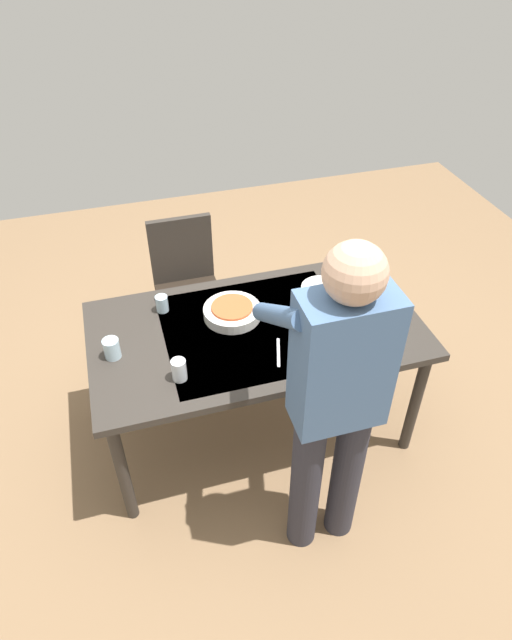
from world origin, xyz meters
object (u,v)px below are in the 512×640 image
Objects in this scene: wine_bottle at (324,330)px; serving_bowl_pasta at (232,311)px; chair_near at (186,279)px; water_cup_near_right at (112,349)px; dinner_plate_near at (322,288)px; water_cup_near_left at (179,370)px; person_server at (335,398)px; dining_table at (256,338)px; dinner_plate_far at (381,342)px; wine_glass_left at (352,302)px; water_cup_far_left at (162,304)px; wine_glass_right at (368,281)px.

serving_bowl_pasta is at bearing -44.30° from wine_bottle.
water_cup_near_right is (0.50, 0.85, 0.28)m from chair_near.
water_cup_near_right is at bearing 10.93° from dinner_plate_near.
person_server is at bearing 139.38° from water_cup_near_left.
dining_table is 0.50m from dinner_plate_near.
person_server reaches higher than dinner_plate_far.
wine_glass_left is 0.50× the size of serving_bowl_pasta.
dining_table is at bearing -150.62° from water_cup_near_left.
wine_bottle is 1.96× the size of wine_glass_left.
water_cup_far_left is at bearing -60.97° from person_server.
water_cup_near_left is 0.48× the size of dinner_plate_near.
dining_table is 0.53m from wine_glass_left.
person_server is 16.41× the size of water_cup_near_right.
wine_glass_right is at bearing 138.90° from chair_near.
water_cup_near_left is 0.37m from water_cup_near_right.
water_cup_far_left is at bearing -32.15° from dining_table.
dining_table is 7.36× the size of dinner_plate_far.
water_cup_far_left is (-0.00, -0.52, -0.01)m from water_cup_near_left.
water_cup_near_right is (0.28, -0.23, -0.00)m from water_cup_near_left.
chair_near reaches higher than serving_bowl_pasta.
water_cup_far_left is 0.37m from serving_bowl_pasta.
wine_bottle is 1.02m from water_cup_near_right.
dining_table is 0.78m from person_server.
dinner_plate_near is (-0.17, -0.45, -0.10)m from wine_bottle.
water_cup_near_right is 0.34× the size of serving_bowl_pasta.
water_cup_near_left is 1.06× the size of water_cup_near_right.
wine_bottle reaches higher than dining_table.
person_server is at bearing 139.67° from water_cup_near_right.
water_cup_near_right is at bearing 3.84° from wine_glass_right.
chair_near is 3.96× the size of dinner_plate_far.
wine_bottle is 0.49m from wine_glass_right.
chair_near is at bearing -55.12° from dinner_plate_far.
chair_near is at bearing -65.37° from wine_bottle.
person_server reaches higher than dinner_plate_near.
water_cup_near_left reaches higher than serving_bowl_pasta.
dinner_plate_far reaches higher than dining_table.
water_cup_near_right is 1.15× the size of water_cup_far_left.
wine_glass_right is at bearing -140.26° from wine_bottle.
serving_bowl_pasta is at bearing -31.68° from dinner_plate_far.
wine_glass_left is at bearing 128.15° from chair_near.
dinner_plate_near is at bearing -76.58° from dinner_plate_far.
wine_glass_left reaches higher than dinner_plate_near.
chair_near is at bearing -110.66° from water_cup_far_left.
wine_bottle is 0.31m from dinner_plate_far.
wine_bottle is at bearing -179.10° from water_cup_near_left.
dinner_plate_near is (-0.33, -0.94, -0.19)m from person_server.
water_cup_near_left is 0.37× the size of serving_bowl_pasta.
dinner_plate_near is at bearing -152.50° from water_cup_near_left.
chair_near is 10.15× the size of water_cup_far_left.
wine_glass_left is (-0.22, -0.17, -0.01)m from wine_bottle.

